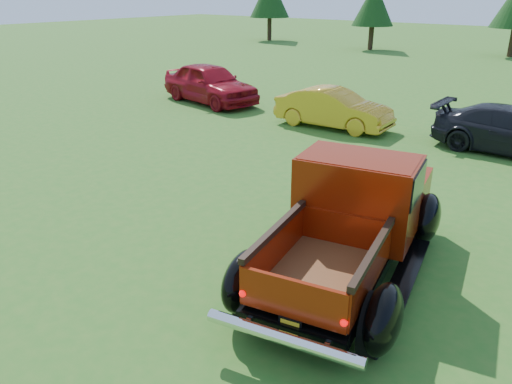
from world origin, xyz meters
TOP-DOWN VIEW (x-y plane):
  - ground at (0.00, 0.00)m, footprint 120.00×120.00m
  - tree_west at (-12.00, 29.00)m, footprint 2.94×2.94m
  - pickup_truck at (1.83, 0.98)m, footprint 3.14×5.20m
  - show_car_red at (-8.50, 8.50)m, footprint 4.68×2.54m
  - show_car_yellow at (-2.84, 8.23)m, footprint 3.81×1.54m

SIDE VIEW (x-z plane):
  - ground at x=0.00m, z-range 0.00..0.00m
  - show_car_yellow at x=-2.84m, z-range 0.00..1.23m
  - show_car_red at x=-8.50m, z-range 0.00..1.51m
  - pickup_truck at x=1.83m, z-range -0.05..1.78m
  - tree_west at x=-12.00m, z-range 0.81..5.41m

